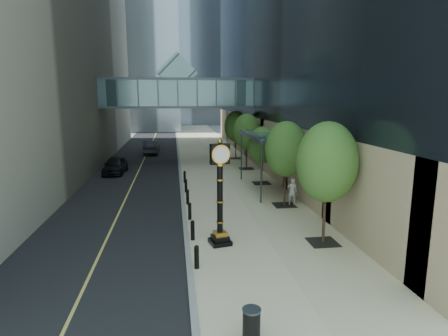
{
  "coord_description": "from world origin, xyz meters",
  "views": [
    {
      "loc": [
        -3.51,
        -13.51,
        7.04
      ],
      "look_at": [
        -0.69,
        7.47,
        3.05
      ],
      "focal_mm": 30.0,
      "sensor_mm": 36.0,
      "label": 1
    }
  ],
  "objects_px": {
    "car_near": "(115,165)",
    "trash_bin": "(251,325)",
    "street_clock": "(220,200)",
    "pedestrian": "(292,191)",
    "car_far": "(152,147)"
  },
  "relations": [
    {
      "from": "trash_bin",
      "to": "pedestrian",
      "type": "xyz_separation_m",
      "value": [
        5.53,
        13.42,
        0.45
      ]
    },
    {
      "from": "street_clock",
      "to": "car_near",
      "type": "relative_size",
      "value": 1.11
    },
    {
      "from": "street_clock",
      "to": "pedestrian",
      "type": "xyz_separation_m",
      "value": [
        5.54,
        6.1,
        -1.31
      ]
    },
    {
      "from": "pedestrian",
      "to": "car_near",
      "type": "bearing_deg",
      "value": -35.56
    },
    {
      "from": "street_clock",
      "to": "trash_bin",
      "type": "bearing_deg",
      "value": -102.0
    },
    {
      "from": "car_near",
      "to": "trash_bin",
      "type": "bearing_deg",
      "value": -70.85
    },
    {
      "from": "street_clock",
      "to": "car_near",
      "type": "distance_m",
      "value": 20.14
    },
    {
      "from": "street_clock",
      "to": "trash_bin",
      "type": "relative_size",
      "value": 5.67
    },
    {
      "from": "trash_bin",
      "to": "pedestrian",
      "type": "relative_size",
      "value": 0.5
    },
    {
      "from": "trash_bin",
      "to": "car_far",
      "type": "relative_size",
      "value": 0.18
    },
    {
      "from": "trash_bin",
      "to": "street_clock",
      "type": "bearing_deg",
      "value": 90.13
    },
    {
      "from": "car_near",
      "to": "car_far",
      "type": "bearing_deg",
      "value": 80.39
    },
    {
      "from": "street_clock",
      "to": "pedestrian",
      "type": "distance_m",
      "value": 8.34
    },
    {
      "from": "car_near",
      "to": "car_far",
      "type": "xyz_separation_m",
      "value": [
        2.7,
        12.33,
        0.05
      ]
    },
    {
      "from": "street_clock",
      "to": "trash_bin",
      "type": "height_order",
      "value": "street_clock"
    }
  ]
}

